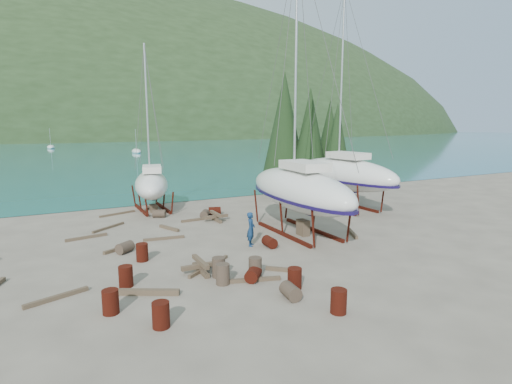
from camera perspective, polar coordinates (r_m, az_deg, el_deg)
name	(u,v)px	position (r m, az deg, el deg)	size (l,w,h in m)	color
ground	(244,252)	(21.34, -1.73, -8.53)	(600.00, 600.00, 0.00)	#60564B
bay_water	(60,134)	(333.46, -26.22, 7.43)	(700.00, 700.00, 0.00)	#187278
far_hill	(60,134)	(338.46, -26.24, 7.45)	(800.00, 360.00, 110.00)	#223319
far_house_center	(18,133)	(208.61, -30.84, 7.19)	(6.60, 5.60, 5.60)	beige
far_house_right	(133,133)	(211.89, -17.12, 8.12)	(6.60, 5.60, 5.60)	beige
cypress_near_right	(310,134)	(37.03, 7.70, 8.18)	(3.60, 3.60, 10.00)	black
cypress_mid_right	(337,144)	(36.36, 11.44, 6.68)	(3.06, 3.06, 8.50)	black
cypress_back_left	(284,125)	(37.87, 4.08, 9.58)	(4.14, 4.14, 11.50)	black
cypress_far_right	(329,140)	(39.63, 10.42, 7.35)	(3.24, 3.24, 9.00)	black
moored_boat_mid	(136,151)	(100.26, -16.72, 5.58)	(2.00, 5.00, 6.05)	silver
moored_boat_far	(51,147)	(128.43, -27.26, 5.71)	(2.00, 5.00, 6.05)	silver
large_sailboat_near	(299,189)	(24.41, 6.15, 0.41)	(3.92, 11.09, 17.18)	silver
large_sailboat_far	(343,174)	(32.69, 12.31, 2.59)	(4.12, 11.03, 17.06)	silver
small_sailboat_shore	(151,184)	(32.12, -14.71, 1.11)	(4.17, 8.27, 12.65)	silver
worker	(251,229)	(22.11, -0.72, -5.32)	(0.69, 0.45, 1.90)	navy
drum_0	(161,315)	(14.11, -13.43, -16.70)	(0.58, 0.58, 0.88)	#51170E
drum_1	(291,291)	(15.89, 4.96, -13.96)	(0.58, 0.58, 0.88)	#2D2823
drum_3	(295,278)	(16.71, 5.53, -12.20)	(0.58, 0.58, 0.88)	#51170E
drum_4	(215,211)	(30.01, -5.92, -2.68)	(0.58, 0.58, 0.88)	#51170E
drum_5	(223,274)	(17.14, -4.77, -11.61)	(0.58, 0.58, 0.88)	#2D2823
drum_6	(270,242)	(22.03, 1.95, -7.15)	(0.58, 0.58, 0.88)	#51170E
drum_7	(339,301)	(14.97, 11.72, -15.03)	(0.58, 0.58, 0.88)	#51170E
drum_8	(126,276)	(17.70, -18.10, -11.38)	(0.58, 0.58, 0.88)	#51170E
drum_9	(159,214)	(29.75, -13.65, -3.01)	(0.58, 0.58, 0.88)	#2D2823
drum_11	(205,214)	(28.99, -7.33, -3.15)	(0.58, 0.58, 0.88)	#2D2823
drum_12	(253,274)	(17.51, -0.40, -11.64)	(0.58, 0.58, 0.88)	#51170E
drum_13	(111,302)	(15.53, -20.07, -14.51)	(0.58, 0.58, 0.88)	#51170E
drum_14	(142,252)	(20.61, -15.96, -8.28)	(0.58, 0.58, 0.88)	#51170E
drum_15	(125,247)	(22.17, -18.22, -7.53)	(0.58, 0.58, 0.88)	#2D2823
drum_16	(219,267)	(17.93, -5.35, -10.65)	(0.58, 0.58, 0.88)	#2D2823
drum_17	(255,267)	(17.87, -0.12, -10.69)	(0.58, 0.58, 0.88)	#2D2823
timber_0	(118,214)	(31.60, -19.17, -2.95)	(0.14, 2.82, 0.14)	brown
timber_1	(353,234)	(25.11, 13.62, -5.79)	(0.19, 1.89, 0.19)	brown
timber_3	(209,266)	(19.20, -6.71, -10.46)	(0.15, 3.16, 0.15)	brown
timber_4	(119,249)	(22.77, -19.01, -7.67)	(0.17, 1.85, 0.17)	brown
timber_5	(250,280)	(17.45, -0.91, -12.46)	(0.16, 2.69, 0.16)	brown
timber_6	(152,209)	(32.29, -14.63, -2.43)	(0.19, 1.80, 0.19)	brown
timber_7	(281,269)	(18.65, 3.63, -10.97)	(0.17, 1.45, 0.17)	brown
timber_8	(169,228)	(26.27, -12.31, -5.06)	(0.19, 1.84, 0.19)	brown
timber_9	(146,210)	(32.40, -15.40, -2.46)	(0.15, 2.21, 0.15)	brown
timber_10	(200,219)	(28.41, -7.95, -3.85)	(0.16, 2.82, 0.16)	brown
timber_11	(164,238)	(24.09, -13.01, -6.47)	(0.15, 2.37, 0.15)	brown
timber_12	(57,297)	(17.60, -26.57, -13.30)	(0.17, 2.41, 0.17)	brown
timber_15	(109,227)	(27.62, -20.31, -4.77)	(0.15, 2.70, 0.15)	brown
timber_16	(142,292)	(16.83, -16.00, -13.58)	(0.23, 2.97, 0.23)	brown
timber_17	(87,237)	(25.70, -23.05, -5.98)	(0.16, 2.36, 0.16)	brown
timber_pile_fore	(201,266)	(18.60, -7.92, -10.41)	(1.80, 1.80, 0.60)	brown
timber_pile_aft	(216,217)	(28.06, -5.75, -3.52)	(1.80, 1.80, 0.60)	brown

